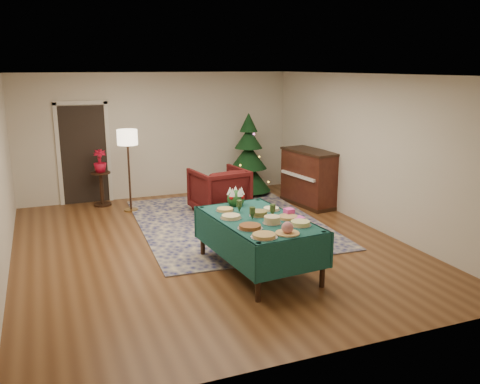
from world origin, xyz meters
name	(u,v)px	position (x,y,z in m)	size (l,w,h in m)	color
room_shell	(209,163)	(0.00, 0.00, 1.35)	(7.00, 7.00, 7.00)	#593319
doorway	(84,151)	(-1.60, 3.48, 1.10)	(1.08, 0.04, 2.16)	black
rug	(229,222)	(0.69, 1.00, 0.01)	(3.20, 4.20, 0.02)	navy
buffet_table	(258,229)	(0.31, -1.24, 0.61)	(1.32, 2.06, 0.76)	black
platter_0	(264,236)	(0.05, -2.00, 0.79)	(0.34, 0.34, 0.05)	silver
platter_1	(287,229)	(0.38, -1.99, 0.83)	(0.31, 0.31, 0.16)	silver
platter_2	(300,224)	(0.70, -1.74, 0.79)	(0.29, 0.29, 0.06)	silver
platter_3	(250,227)	(0.02, -1.62, 0.79)	(0.33, 0.33, 0.05)	silver
platter_4	(272,220)	(0.38, -1.52, 0.81)	(0.26, 0.26, 0.10)	silver
platter_5	(288,217)	(0.69, -1.40, 0.78)	(0.31, 0.31, 0.04)	silver
platter_6	(231,217)	(-0.05, -1.10, 0.79)	(0.30, 0.30, 0.05)	silver
platter_7	(259,214)	(0.36, -1.12, 0.80)	(0.28, 0.28, 0.07)	silver
platter_8	(271,209)	(0.65, -0.93, 0.78)	(0.26, 0.26, 0.04)	silver
platter_9	(225,210)	(0.00, -0.71, 0.78)	(0.27, 0.27, 0.04)	silver
goblet_0	(239,206)	(0.18, -0.84, 0.86)	(0.08, 0.08, 0.18)	#2D471E
goblet_1	(273,210)	(0.53, -1.24, 0.86)	(0.08, 0.08, 0.18)	#2D471E
goblet_2	(252,213)	(0.21, -1.25, 0.86)	(0.08, 0.08, 0.18)	#2D471E
napkin_stack	(298,219)	(0.79, -1.50, 0.78)	(0.15, 0.15, 0.04)	#F243C3
gift_box	(289,212)	(0.77, -1.26, 0.81)	(0.12, 0.12, 0.10)	#EA41AC
centerpiece	(236,197)	(0.27, -0.47, 0.90)	(0.27, 0.28, 0.32)	#1E4C1E
armchair	(219,188)	(0.76, 1.70, 0.50)	(0.96, 0.90, 0.99)	#470F0F
floor_lamp	(128,142)	(-0.85, 2.49, 1.38)	(0.40, 0.40, 1.63)	#A57F3F
side_table	(102,189)	(-1.33, 3.11, 0.34)	(0.40, 0.40, 0.71)	black
potted_plant	(100,166)	(-1.33, 3.11, 0.84)	(0.26, 0.46, 0.26)	red
christmas_tree	(248,158)	(1.87, 2.90, 0.82)	(1.19, 1.19, 1.83)	black
piano	(309,178)	(2.70, 1.59, 0.56)	(0.79, 1.40, 1.15)	black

